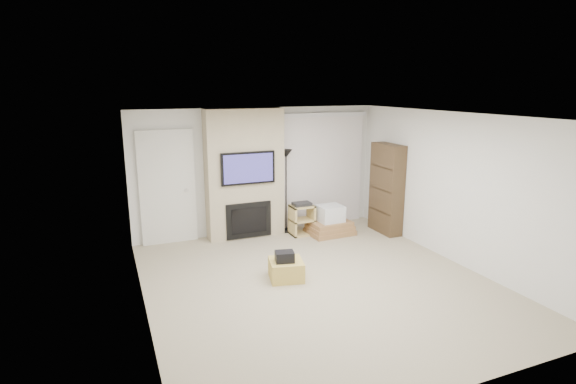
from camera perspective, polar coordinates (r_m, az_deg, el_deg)
name	(u,v)px	position (r m, az deg, el deg)	size (l,w,h in m)	color
floor	(318,282)	(6.96, 3.86, -11.39)	(5.00, 5.50, 0.00)	tan
ceiling	(321,116)	(6.34, 4.22, 9.62)	(5.00, 5.50, 0.00)	white
wall_back	(258,171)	(9.02, -3.78, 2.71)	(5.00, 2.50, 0.00)	silver
wall_front	(455,274)	(4.38, 20.49, -9.76)	(5.00, 2.50, 0.00)	silver
wall_left	(140,222)	(5.90, -18.32, -3.68)	(5.50, 2.50, 0.00)	silver
wall_right	(455,188)	(7.95, 20.39, 0.45)	(5.50, 2.50, 0.00)	silver
hvac_vent	(321,112)	(7.23, 4.21, 10.04)	(0.35, 0.18, 0.01)	silver
ottoman	(286,270)	(7.01, -0.24, -9.82)	(0.50, 0.50, 0.30)	gold
black_bag	(285,257)	(6.88, -0.44, -8.21)	(0.28, 0.22, 0.16)	black
fireplace_wall	(245,175)	(8.72, -5.51, 2.22)	(1.50, 0.47, 2.50)	tan
entry_door	(167,188)	(8.63, -15.06, 0.47)	(1.02, 0.11, 2.14)	silver
vertical_blinds	(322,165)	(9.50, 4.35, 3.39)	(1.98, 0.10, 2.37)	silver
floor_lamp	(286,168)	(8.92, -0.25, 3.13)	(0.25, 0.25, 1.69)	black
av_stand	(302,218)	(8.97, 1.77, -3.28)	(0.45, 0.38, 0.66)	tan
box_stack	(330,223)	(9.06, 5.34, -3.96)	(0.91, 0.70, 0.59)	#9B6D42
bookshelf	(387,189)	(9.20, 12.41, 0.41)	(0.30, 0.80, 1.80)	#3A2A19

